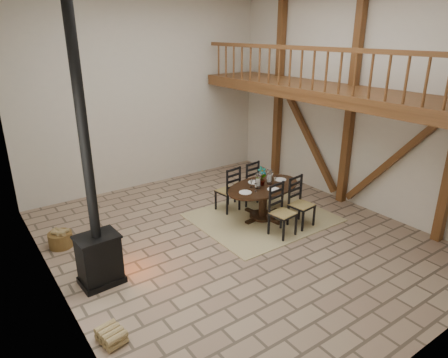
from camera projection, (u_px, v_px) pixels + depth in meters
ground at (235, 237)px, 8.43m from camera, size 8.00×8.00×0.00m
room_shell at (284, 88)px, 8.01m from camera, size 7.02×8.02×5.01m
rug at (262, 217)px, 9.30m from camera, size 3.00×2.50×0.02m
dining_table at (263, 200)px, 9.15m from camera, size 2.07×2.27×1.25m
wood_stove at (95, 225)px, 6.53m from camera, size 0.73×0.58×5.00m
log_basket at (61, 239)px, 8.01m from camera, size 0.47×0.47×0.39m
log_stack at (111, 336)px, 5.57m from camera, size 0.37×0.47×0.21m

